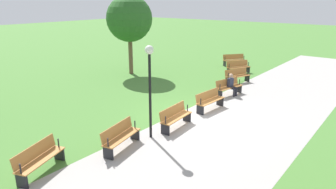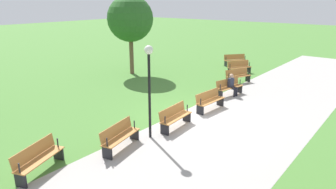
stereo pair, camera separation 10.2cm
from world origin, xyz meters
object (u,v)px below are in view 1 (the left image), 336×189
bench_1 (238,67)px  lamp_post (150,74)px  bench_7 (39,158)px  bench_6 (120,136)px  bench_0 (234,60)px  bench_3 (229,87)px  tree_1 (129,19)px  bench_2 (237,76)px  bench_4 (209,100)px  bench_5 (175,116)px  person_seated (232,84)px

bench_1 → lamp_post: size_ratio=0.51×
bench_7 → bench_6: bearing=143.2°
bench_0 → bench_3: bearing=61.4°
bench_0 → bench_7: size_ratio=0.93×
bench_0 → bench_7: (18.01, 2.58, 0.00)m
tree_1 → lamp_post: tree_1 is taller
bench_2 → bench_6: same height
bench_4 → bench_7: same height
bench_0 → bench_7: same height
bench_5 → lamp_post: bearing=-11.2°
bench_6 → person_seated: bearing=166.6°
bench_1 → bench_3: bearing=49.1°
tree_1 → lamp_post: bearing=48.7°
bench_5 → bench_6: size_ratio=0.98×
bench_1 → tree_1: size_ratio=0.33×
bench_2 → bench_5: 8.07m
bench_5 → bench_7: 5.40m
lamp_post → bench_0: bearing=-165.8°
bench_7 → lamp_post: lamp_post is taller
bench_4 → bench_6: bearing=0.0°
bench_3 → tree_1: size_ratio=0.34×
bench_4 → bench_7: bearing=-4.0°
bench_3 → person_seated: bearing=115.8°
bench_0 → bench_4: (10.02, 3.72, 0.00)m
bench_0 → person_seated: size_ratio=1.41×
bench_1 → bench_4: size_ratio=0.99×
bench_0 → tree_1: size_ratio=0.32×
bench_3 → tree_1: tree_1 is taller
lamp_post → bench_6: bearing=-9.2°
bench_5 → bench_2: bearing=-176.0°
bench_1 → tree_1: tree_1 is taller
bench_7 → lamp_post: 4.54m
bench_0 → bench_4: bearing=57.3°
bench_7 → bench_3: bearing=155.4°
bench_7 → tree_1: bearing=-167.9°
person_seated → tree_1: size_ratio=0.22×
bench_2 → lamp_post: size_ratio=0.52×
bench_3 → bench_6: bearing=12.3°
bench_2 → lamp_post: bearing=26.5°
bench_4 → person_seated: person_seated is taller
bench_3 → bench_5: size_ratio=1.02×
bench_5 → bench_7: bearing=-16.3°
bench_0 → bench_3: size_ratio=0.93×
bench_5 → tree_1: tree_1 is taller
bench_6 → person_seated: 8.11m
bench_1 → bench_5: 10.69m
bench_0 → bench_5: (12.73, 3.72, 0.00)m
bench_1 → bench_3: 5.40m
lamp_post → person_seated: bearing=-179.5°
bench_2 → bench_7: 13.27m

